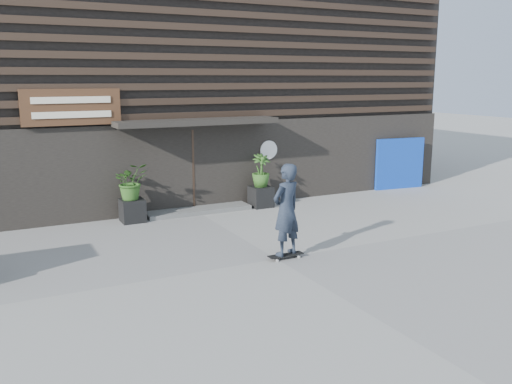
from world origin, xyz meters
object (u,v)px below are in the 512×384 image
blue_tarp (400,164)px  planter_pot_right (261,197)px  planter_pot_left (132,210)px  skateboarder (286,210)px

blue_tarp → planter_pot_right: bearing=-171.0°
planter_pot_right → planter_pot_left: bearing=180.0°
planter_pot_right → blue_tarp: 5.50m
planter_pot_right → blue_tarp: bearing=3.1°
planter_pot_left → planter_pot_right: bearing=0.0°
planter_pot_left → planter_pot_right: same height
planter_pot_right → blue_tarp: blue_tarp is taller
blue_tarp → skateboarder: bearing=-140.6°
planter_pot_right → blue_tarp: size_ratio=0.33×
planter_pot_right → skateboarder: 4.85m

